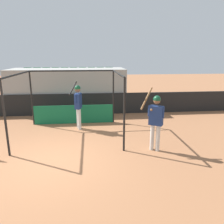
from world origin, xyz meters
TOP-DOWN VIEW (x-y plane):
  - ground_plane at (0.00, 0.00)m, footprint 60.00×60.00m
  - outfield_wall at (0.00, 5.46)m, footprint 24.00×0.12m
  - bleacher_section at (0.00, 6.72)m, footprint 6.50×2.40m
  - batting_cage at (0.47, 3.19)m, footprint 3.79×3.35m
  - player_batter at (0.72, 3.02)m, footprint 0.54×0.89m
  - player_waiting at (3.37, 0.50)m, footprint 0.78×0.56m

SIDE VIEW (x-z plane):
  - ground_plane at x=0.00m, z-range 0.00..0.00m
  - outfield_wall at x=0.00m, z-range 0.00..1.14m
  - batting_cage at x=0.47m, z-range -0.16..2.33m
  - player_waiting at x=3.37m, z-range 0.10..2.22m
  - player_batter at x=0.72m, z-range 0.17..2.19m
  - bleacher_section at x=0.00m, z-range 0.00..2.42m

